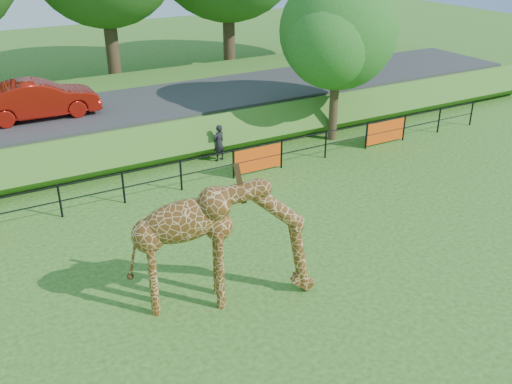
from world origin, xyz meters
TOP-DOWN VIEW (x-y plane):
  - ground at (0.00, 0.00)m, footprint 90.00×90.00m
  - giraffe at (-1.52, 1.68)m, footprint 4.43×2.16m
  - perimeter_fence at (0.00, 8.00)m, footprint 28.07×0.10m
  - embankment at (0.00, 15.50)m, footprint 40.00×9.00m
  - road at (0.00, 14.00)m, footprint 40.00×5.00m
  - car_red at (-3.28, 13.99)m, footprint 4.47×1.60m
  - visitor at (2.30, 9.78)m, footprint 0.60×0.48m
  - tree_east at (7.60, 9.63)m, footprint 5.40×4.71m

SIDE VIEW (x-z plane):
  - ground at x=0.00m, z-range 0.00..0.00m
  - perimeter_fence at x=0.00m, z-range 0.00..1.10m
  - embankment at x=0.00m, z-range 0.00..1.30m
  - visitor at x=2.30m, z-range 0.00..1.43m
  - road at x=0.00m, z-range 1.30..1.42m
  - giraffe at x=-1.52m, z-range 0.00..3.14m
  - car_red at x=-3.28m, z-range 1.42..2.89m
  - tree_east at x=7.60m, z-range 0.90..7.66m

